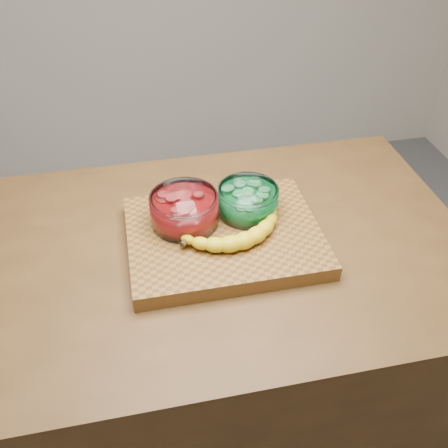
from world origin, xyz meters
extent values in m
plane|color=#515155|center=(0.00, 0.00, 0.00)|extent=(3.50, 3.50, 0.00)
cube|color=#4F3317|center=(0.00, 0.00, 0.45)|extent=(1.20, 0.80, 0.90)
cube|color=brown|center=(0.00, 0.00, 0.92)|extent=(0.45, 0.35, 0.04)
cylinder|color=white|center=(-0.08, 0.05, 0.98)|extent=(0.16, 0.16, 0.08)
cylinder|color=#B61314|center=(-0.08, 0.05, 0.97)|extent=(0.14, 0.14, 0.04)
cylinder|color=#E64948|center=(-0.08, 0.05, 1.00)|extent=(0.13, 0.13, 0.02)
cylinder|color=white|center=(0.07, 0.06, 0.97)|extent=(0.15, 0.15, 0.07)
cylinder|color=#148739|center=(0.07, 0.06, 0.96)|extent=(0.12, 0.12, 0.04)
cylinder|color=#62D17A|center=(0.07, 0.06, 0.99)|extent=(0.12, 0.12, 0.02)
camera|label=1|loc=(-0.18, -0.87, 1.70)|focal=40.00mm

